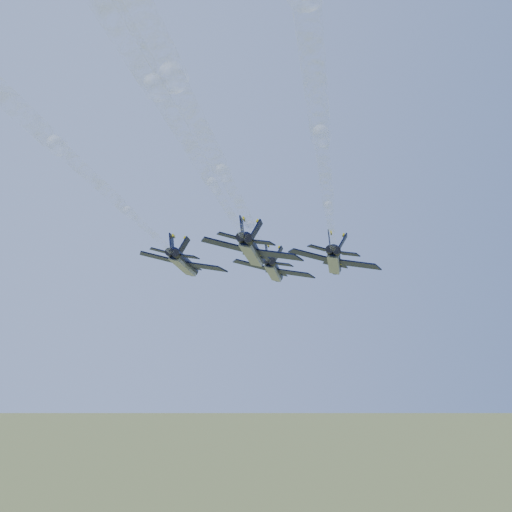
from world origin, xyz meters
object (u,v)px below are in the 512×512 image
object	(u,v)px
jet_lead	(274,270)
jet_slot	(253,251)
jet_left	(184,263)
jet_right	(335,261)

from	to	relation	value
jet_lead	jet_slot	xyz separation A→B (m)	(-10.49, -24.17, 0.00)
jet_lead	jet_left	size ratio (longest dim) A/B	1.00
jet_right	jet_slot	xyz separation A→B (m)	(-15.09, -8.34, 0.00)
jet_left	jet_right	distance (m)	23.04
jet_lead	jet_left	world-z (taller)	same
jet_left	jet_slot	size ratio (longest dim) A/B	1.00
jet_left	jet_right	world-z (taller)	same
jet_lead	jet_right	xyz separation A→B (m)	(4.60, -15.83, 0.00)
jet_right	jet_left	bearing A→B (deg)	179.40
jet_slot	jet_right	bearing A→B (deg)	52.12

